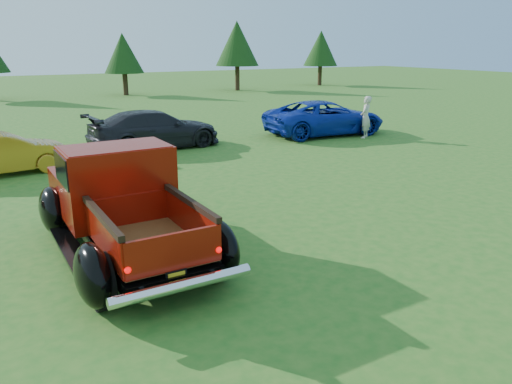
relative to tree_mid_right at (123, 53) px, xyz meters
name	(u,v)px	position (x,y,z in m)	size (l,w,h in m)	color
ground	(257,253)	(-6.00, -30.00, -2.97)	(120.00, 120.00, 0.00)	#26621C
tree_mid_right	(123,53)	(0.00, 0.00, 0.00)	(2.82, 2.82, 4.40)	#332114
tree_east	(237,44)	(9.00, -0.50, 0.68)	(3.46, 3.46, 5.40)	#332114
tree_far_east	(321,48)	(18.00, 0.50, 0.27)	(3.07, 3.07, 4.80)	#332114
pickup_truck	(119,201)	(-8.01, -28.54, -2.07)	(2.47, 5.16, 1.90)	black
show_car_yellow	(2,153)	(-9.50, -21.48, -2.37)	(1.28, 3.68, 1.21)	#B77C18
show_car_grey	(155,129)	(-4.50, -20.03, -2.29)	(1.92, 4.71, 1.37)	black
show_car_blue	(325,118)	(2.50, -20.73, -2.27)	(2.31, 5.02, 1.40)	#0E269C
spectator	(366,117)	(3.44, -22.12, -2.15)	(0.60, 0.39, 1.65)	beige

